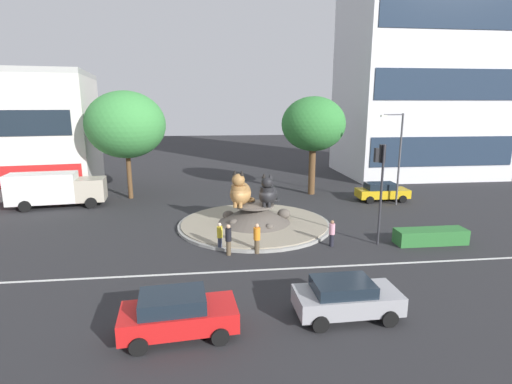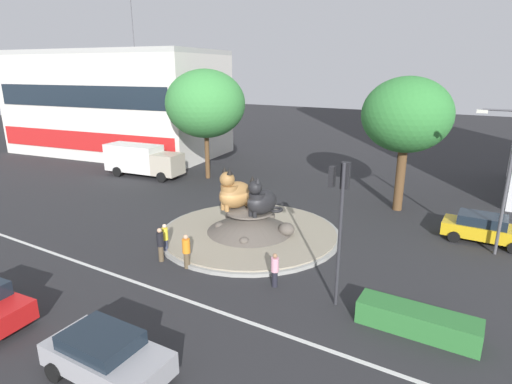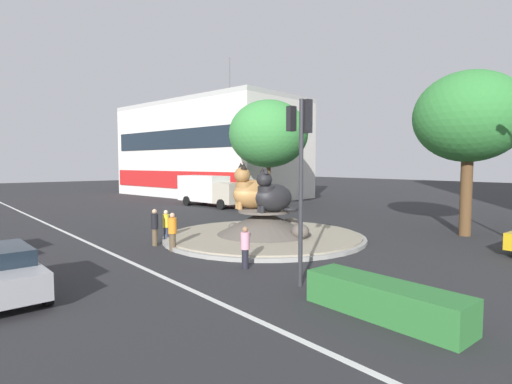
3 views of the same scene
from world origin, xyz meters
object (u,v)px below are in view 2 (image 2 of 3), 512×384
object	(u,v)px
delivery_box_truck	(142,160)
second_tree_near_tower	(205,104)
pedestrian_pink_shirt	(275,269)
sedan_on_far_lane	(106,355)
pedestrian_orange_shirt	(186,251)
pedestrian_yellow_shirt	(165,238)
broadleaf_tree_behind_island	(407,115)
shophouse_block	(118,103)
traffic_light_mast	(341,204)
streetlight_arm	(504,174)
cat_statue_black	(261,200)
cat_statue_tabby	(234,193)
pedestrian_black_shirt	(160,244)
parked_car_right	(485,228)

from	to	relation	value
delivery_box_truck	second_tree_near_tower	bearing A→B (deg)	17.88
pedestrian_pink_shirt	sedan_on_far_lane	size ratio (longest dim) A/B	0.39
pedestrian_orange_shirt	pedestrian_yellow_shirt	distance (m)	2.19
broadleaf_tree_behind_island	shophouse_block	bearing A→B (deg)	171.40
traffic_light_mast	second_tree_near_tower	bearing A→B (deg)	51.16
streetlight_arm	sedan_on_far_lane	bearing A→B (deg)	58.99
streetlight_arm	pedestrian_yellow_shirt	size ratio (longest dim) A/B	4.60
traffic_light_mast	pedestrian_orange_shirt	bearing A→B (deg)	95.52
pedestrian_orange_shirt	sedan_on_far_lane	world-z (taller)	pedestrian_orange_shirt
traffic_light_mast	cat_statue_black	bearing A→B (deg)	55.26
cat_statue_tabby	pedestrian_black_shirt	bearing A→B (deg)	6.83
pedestrian_black_shirt	pedestrian_yellow_shirt	world-z (taller)	pedestrian_black_shirt
cat_statue_tabby	pedestrian_pink_shirt	bearing A→B (deg)	67.62
second_tree_near_tower	pedestrian_orange_shirt	world-z (taller)	second_tree_near_tower
traffic_light_mast	pedestrian_black_shirt	size ratio (longest dim) A/B	3.36
pedestrian_pink_shirt	delivery_box_truck	bearing A→B (deg)	149.39
pedestrian_pink_shirt	delivery_box_truck	world-z (taller)	delivery_box_truck
cat_statue_tabby	broadleaf_tree_behind_island	world-z (taller)	broadleaf_tree_behind_island
traffic_light_mast	pedestrian_black_shirt	xyz separation A→B (m)	(-8.93, -0.76, -3.39)
pedestrian_yellow_shirt	parked_car_right	world-z (taller)	pedestrian_yellow_shirt
second_tree_near_tower	parked_car_right	bearing A→B (deg)	-9.16
shophouse_block	delivery_box_truck	world-z (taller)	shophouse_block
traffic_light_mast	pedestrian_yellow_shirt	world-z (taller)	traffic_light_mast
second_tree_near_tower	pedestrian_yellow_shirt	bearing A→B (deg)	-61.04
streetlight_arm	pedestrian_orange_shirt	bearing A→B (deg)	36.90
traffic_light_mast	pedestrian_black_shirt	distance (m)	9.58
cat_statue_black	streetlight_arm	world-z (taller)	streetlight_arm
pedestrian_black_shirt	pedestrian_orange_shirt	xyz separation A→B (m)	(1.60, 0.09, -0.03)
parked_car_right	shophouse_block	bearing A→B (deg)	168.62
parked_car_right	broadleaf_tree_behind_island	bearing A→B (deg)	149.61
second_tree_near_tower	pedestrian_yellow_shirt	xyz separation A→B (m)	(7.60, -13.73, -5.63)
cat_statue_black	shophouse_block	distance (m)	30.88
cat_statue_black	streetlight_arm	distance (m)	12.45
traffic_light_mast	pedestrian_pink_shirt	bearing A→B (deg)	91.83
broadleaf_tree_behind_island	parked_car_right	size ratio (longest dim) A/B	2.02
second_tree_near_tower	parked_car_right	xyz separation A→B (m)	(21.93, -3.54, -5.68)
sedan_on_far_lane	cat_statue_black	bearing A→B (deg)	95.25
pedestrian_yellow_shirt	delivery_box_truck	size ratio (longest dim) A/B	0.22
shophouse_block	second_tree_near_tower	distance (m)	16.85
streetlight_arm	pedestrian_black_shirt	world-z (taller)	streetlight_arm
second_tree_near_tower	delivery_box_truck	size ratio (longest dim) A/B	1.25
pedestrian_black_shirt	pedestrian_yellow_shirt	distance (m)	0.96
cat_statue_black	shophouse_block	world-z (taller)	shophouse_block
second_tree_near_tower	cat_statue_tabby	bearing A→B (deg)	-46.03
sedan_on_far_lane	delivery_box_truck	world-z (taller)	delivery_box_truck
pedestrian_black_shirt	pedestrian_pink_shirt	world-z (taller)	pedestrian_black_shirt
pedestrian_yellow_shirt	delivery_box_truck	xyz separation A→B (m)	(-13.03, 11.26, 0.67)
traffic_light_mast	pedestrian_orange_shirt	size ratio (longest dim) A/B	3.43
sedan_on_far_lane	streetlight_arm	bearing A→B (deg)	57.63
pedestrian_pink_shirt	sedan_on_far_lane	bearing A→B (deg)	-103.91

